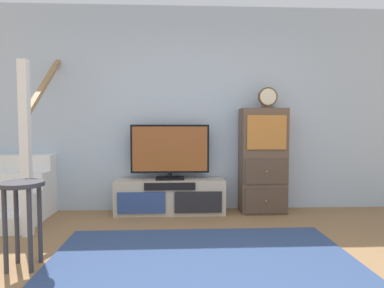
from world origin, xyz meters
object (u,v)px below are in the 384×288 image
object	(u,v)px
media_console	(170,196)
desk_clock	(268,98)
television	(170,150)
side_cabinet	(263,161)
bar_stool_near	(22,204)

from	to	relation	value
media_console	desk_clock	distance (m)	1.78
television	side_cabinet	distance (m)	1.21
television	side_cabinet	xyz separation A→B (m)	(1.20, -0.01, -0.14)
media_console	bar_stool_near	distance (m)	1.96
side_cabinet	bar_stool_near	bearing A→B (deg)	-146.24
bar_stool_near	media_console	bearing A→B (deg)	53.71
television	bar_stool_near	distance (m)	1.98
media_console	desk_clock	xyz separation A→B (m)	(1.25, -0.00, 1.27)
desk_clock	bar_stool_near	bearing A→B (deg)	-147.04
television	media_console	bearing A→B (deg)	-90.00
television	bar_stool_near	bearing A→B (deg)	-125.87
desk_clock	bar_stool_near	distance (m)	3.02
side_cabinet	bar_stool_near	distance (m)	2.83
bar_stool_near	side_cabinet	bearing A→B (deg)	33.76
side_cabinet	desk_clock	world-z (taller)	desk_clock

